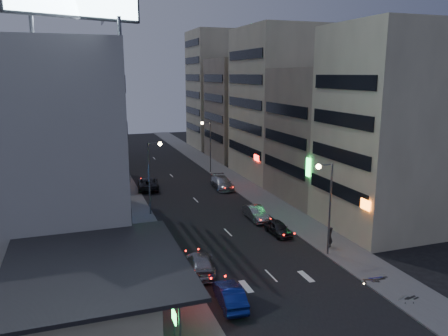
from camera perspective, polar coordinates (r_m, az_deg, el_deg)
name	(u,v)px	position (r m, az deg, el deg)	size (l,w,h in m)	color
ground	(296,300)	(31.93, 9.34, -16.69)	(180.00, 180.00, 0.00)	black
sidewalk_left	(126,197)	(56.82, -12.62, -3.70)	(4.00, 120.00, 0.12)	#4C4C4F
sidewalk_right	(244,186)	(60.55, 2.59, -2.43)	(4.00, 120.00, 0.12)	#4C4C4F
food_court	(83,293)	(29.61, -18.00, -15.26)	(11.00, 13.00, 3.88)	beige
white_building	(38,142)	(45.00, -23.11, 3.12)	(14.00, 24.00, 18.00)	#ACACA7
shophouse_near	(385,130)	(45.51, 20.27, 4.71)	(10.00, 11.00, 20.00)	beige
shophouse_mid	(325,135)	(55.33, 13.02, 4.26)	(11.00, 12.00, 16.00)	gray
shophouse_far	(276,104)	(66.13, 6.77, 8.35)	(10.00, 14.00, 22.00)	beige
far_left_a	(60,111)	(69.66, -20.65, 7.03)	(11.00, 10.00, 20.00)	#ACACA7
far_left_b	(60,119)	(82.83, -20.68, 5.99)	(12.00, 10.00, 15.00)	gray
far_right_a	(242,109)	(80.20, 2.38, 7.66)	(11.00, 12.00, 18.00)	gray
far_right_b	(220,90)	(93.34, -0.50, 10.15)	(12.00, 12.00, 24.00)	beige
street_lamp_right_near	(327,196)	(37.54, 13.25, -3.55)	(1.60, 0.44, 8.02)	#595B60
street_lamp_left	(152,167)	(48.12, -9.32, 0.07)	(1.60, 0.44, 8.02)	#595B60
street_lamp_right_far	(208,139)	(68.07, -2.12, 3.77)	(1.60, 0.44, 8.02)	#595B60
parked_car_right_near	(278,228)	(43.19, 7.07, -7.76)	(1.57, 3.91, 1.33)	#29292E
parked_car_right_mid	(256,213)	(47.13, 4.17, -5.90)	(1.54, 4.42, 1.46)	gray
parked_car_left	(148,183)	(60.04, -9.90, -1.99)	(2.68, 5.81, 1.61)	black
parked_car_right_far	(222,183)	(59.47, -0.26, -1.94)	(2.27, 5.59, 1.62)	#A2A5AA
road_car_blue	(230,295)	(30.67, 0.78, -16.27)	(1.53, 4.39, 1.45)	navy
road_car_silver	(201,264)	(35.15, -3.06, -12.36)	(2.08, 5.13, 1.49)	#929499
person	(330,237)	(40.54, 13.64, -8.79)	(0.69, 0.45, 1.88)	black
scooter_black_a	(414,289)	(34.41, 23.60, -14.24)	(1.61, 0.54, 0.98)	black
scooter_silver_a	(405,289)	(34.15, 22.54, -14.34)	(1.62, 0.54, 0.99)	#A9ACB1
scooter_blue	(383,270)	(36.35, 20.00, -12.40)	(1.79, 0.60, 1.09)	navy
scooter_black_b	(379,273)	(35.79, 19.57, -12.80)	(1.72, 0.57, 1.05)	black
scooter_silver_b	(384,268)	(36.66, 20.15, -12.20)	(1.78, 0.59, 1.09)	silver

